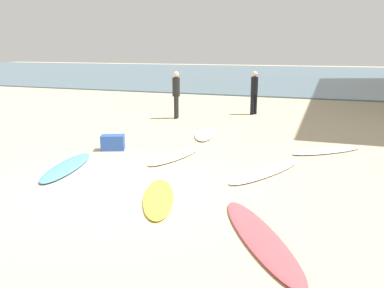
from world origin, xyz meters
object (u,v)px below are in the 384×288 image
object	(u,v)px
surfboard_2	(67,167)
surfboard_5	(327,151)
surfboard_4	(266,171)
surfboard_7	(158,198)
beachgoer_mid	(176,92)
surfboard_1	(205,134)
surfboard_3	(175,156)
beach_cooler	(113,142)
beachgoer_near	(254,91)
surfboard_6	(260,237)

from	to	relation	value
surfboard_2	surfboard_5	size ratio (longest dim) A/B	1.11
surfboard_4	surfboard_5	distance (m)	2.53
surfboard_7	beachgoer_mid	distance (m)	8.30
surfboard_2	surfboard_1	bearing A→B (deg)	-126.05
surfboard_3	surfboard_4	distance (m)	2.32
beachgoer_mid	beach_cooler	size ratio (longest dim) A/B	2.97
beachgoer_near	beach_cooler	xyz separation A→B (m)	(-2.25, -6.92, -0.76)
beach_cooler	beachgoer_near	bearing A→B (deg)	72.02
surfboard_4	surfboard_3	bearing A→B (deg)	-166.89
surfboard_3	surfboard_5	world-z (taller)	surfboard_3
surfboard_7	beach_cooler	xyz separation A→B (m)	(-2.58, 2.73, 0.16)
surfboard_2	surfboard_5	bearing A→B (deg)	-160.60
surfboard_1	surfboard_6	size ratio (longest dim) A/B	0.78
surfboard_7	surfboard_3	bearing A→B (deg)	83.71
surfboard_2	beachgoer_near	world-z (taller)	beachgoer_near
beachgoer_near	beachgoer_mid	bearing A→B (deg)	-25.30
surfboard_4	surfboard_5	size ratio (longest dim) A/B	1.18
surfboard_4	surfboard_5	bearing A→B (deg)	86.40
beachgoer_mid	beach_cooler	distance (m)	5.07
surfboard_3	beachgoer_mid	distance (m)	5.60
surfboard_1	surfboard_2	distance (m)	4.63
surfboard_4	beach_cooler	size ratio (longest dim) A/B	4.13
beachgoer_mid	beach_cooler	xyz separation A→B (m)	(0.30, -5.00, -0.78)
surfboard_7	beachgoer_near	world-z (taller)	beachgoer_near
surfboard_3	surfboard_6	distance (m)	4.42
beachgoer_near	beachgoer_mid	size ratio (longest dim) A/B	0.98
beach_cooler	surfboard_6	bearing A→B (deg)	-38.42
surfboard_1	beachgoer_mid	world-z (taller)	beachgoer_mid
surfboard_3	beachgoer_mid	world-z (taller)	beachgoer_mid
surfboard_4	surfboard_7	distance (m)	2.66
surfboard_6	surfboard_5	bearing A→B (deg)	-129.32
surfboard_6	beach_cooler	size ratio (longest dim) A/B	4.38
surfboard_1	beach_cooler	world-z (taller)	beach_cooler
surfboard_6	surfboard_7	bearing A→B (deg)	-55.55
surfboard_1	surfboard_3	world-z (taller)	surfboard_1
surfboard_3	surfboard_4	size ratio (longest dim) A/B	0.81
beachgoer_mid	surfboard_2	bearing A→B (deg)	170.34
surfboard_1	surfboard_6	xyz separation A→B (m)	(2.86, -6.11, -0.01)
surfboard_2	surfboard_6	bearing A→B (deg)	144.53
surfboard_1	beachgoer_near	bearing A→B (deg)	-112.11
surfboard_6	beach_cooler	xyz separation A→B (m)	(-4.52, 3.58, 0.16)
surfboard_2	surfboard_4	distance (m)	4.33
surfboard_6	beachgoer_mid	bearing A→B (deg)	-92.48
surfboard_1	surfboard_5	world-z (taller)	surfboard_1
surfboard_1	surfboard_2	xyz separation A→B (m)	(-1.74, -4.29, -0.00)
surfboard_4	beachgoer_near	size ratio (longest dim) A/B	1.42
surfboard_2	surfboard_7	bearing A→B (deg)	146.17
surfboard_6	surfboard_7	xyz separation A→B (m)	(-1.94, 0.85, -0.00)
surfboard_3	beach_cooler	xyz separation A→B (m)	(-1.79, 0.11, 0.16)
beachgoer_mid	surfboard_5	bearing A→B (deg)	-132.23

